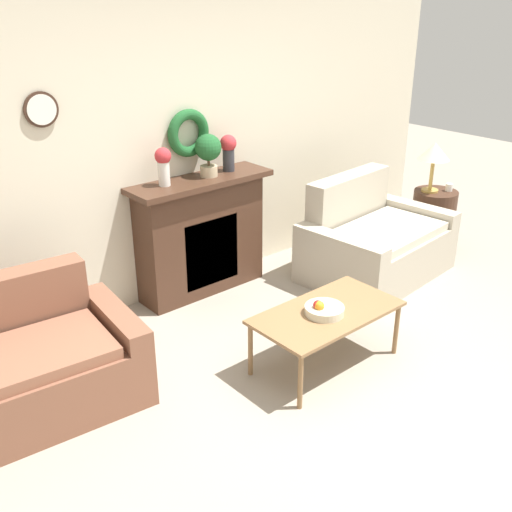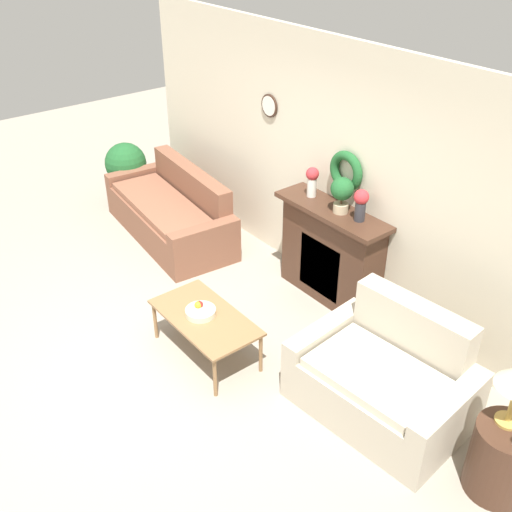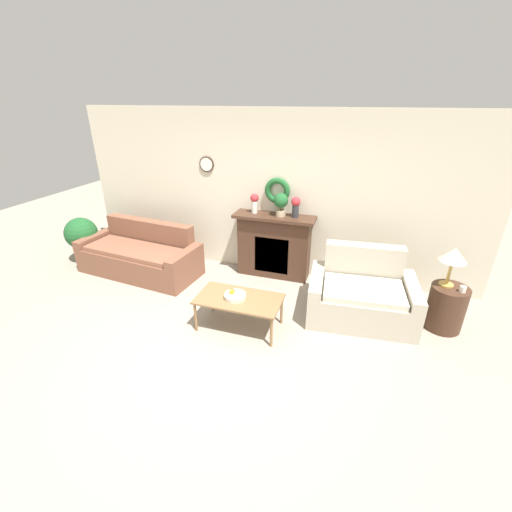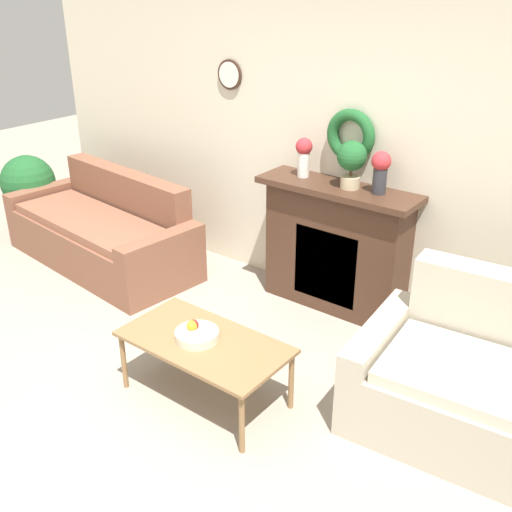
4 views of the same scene
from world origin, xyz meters
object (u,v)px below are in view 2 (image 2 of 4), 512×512
Objects in this scene: potted_plant_floor_by_couch at (126,165)px; couch_left at (172,213)px; loveseat_right at (385,379)px; vase_on_mantel_right at (361,203)px; fireplace at (331,253)px; fruit_bowl at (200,311)px; potted_plant_on_mantel at (342,192)px; side_table_by_loveseat at (501,459)px; vase_on_mantel_left at (312,180)px; coffee_table at (205,320)px.

couch_left is at bearing -2.19° from potted_plant_floor_by_couch.
vase_on_mantel_right is at bearing 139.83° from loveseat_right.
fruit_bowl is (-0.09, -1.61, -0.06)m from fireplace.
couch_left is at bearing -165.59° from potted_plant_on_mantel.
side_table_by_loveseat is 3.16m from vase_on_mantel_left.
vase_on_mantel_left is 0.45m from potted_plant_on_mantel.
fruit_bowl is at bearing -96.72° from potted_plant_on_mantel.
fireplace is 0.80m from vase_on_mantel_right.
vase_on_mantel_right is (0.43, 1.61, 0.79)m from fruit_bowl.
vase_on_mantel_left reaches higher than loveseat_right.
fireplace is 1.60m from coffee_table.
fruit_bowl is 0.47× the size of side_table_by_loveseat.
fruit_bowl is at bearing -162.20° from side_table_by_loveseat.
fireplace is 4.08× the size of vase_on_mantel_right.
fruit_bowl is at bearing -158.03° from loveseat_right.
coffee_table is at bearing 12.94° from fruit_bowl.
side_table_by_loveseat is at bearing 4.07° from couch_left.
coffee_table is 2.98× the size of potted_plant_on_mantel.
loveseat_right is 2.22m from vase_on_mantel_left.
side_table_by_loveseat is at bearing -1.79° from potted_plant_floor_by_couch.
coffee_table is 2.73m from side_table_by_loveseat.
vase_on_mantel_right reaches higher than couch_left.
vase_on_mantel_left is 0.87× the size of potted_plant_on_mantel.
fireplace is 1.58× the size of potted_plant_floor_by_couch.
potted_plant_on_mantel reaches higher than vase_on_mantel_right.
couch_left is 2.38m from fruit_bowl.
couch_left reaches higher than potted_plant_floor_by_couch.
potted_plant_on_mantel is at bearing 145.31° from loveseat_right.
vase_on_mantel_right is at bearing 161.11° from side_table_by_loveseat.
loveseat_right is 1.78m from fruit_bowl.
couch_left is 2.22m from vase_on_mantel_left.
side_table_by_loveseat is 6.09m from potted_plant_floor_by_couch.
fireplace is 1.61m from fruit_bowl.
potted_plant_floor_by_couch is (-3.51, -0.57, -0.01)m from fireplace.
side_table_by_loveseat is 1.65× the size of potted_plant_on_mantel.
couch_left reaches higher than fruit_bowl.
fireplace reaches higher than coffee_table.
fireplace is 2.18× the size of side_table_by_loveseat.
potted_plant_on_mantel reaches higher than coffee_table.
fruit_bowl is 0.89× the size of vase_on_mantel_left.
couch_left is 3.73m from loveseat_right.
couch_left is (-2.24, -0.62, -0.24)m from fireplace.
potted_plant_on_mantel reaches higher than vase_on_mantel_left.
vase_on_mantel_left is at bearing 101.11° from coffee_table.
couch_left is at bearing -166.44° from vase_on_mantel_right.
fruit_bowl is (-1.58, -0.81, 0.17)m from loveseat_right.
potted_plant_floor_by_couch is at bearing -176.44° from couch_left.
vase_on_mantel_left is (-0.35, 0.01, 0.73)m from fireplace.
fireplace is 0.89× the size of loveseat_right.
coffee_table is 3.39× the size of vase_on_mantel_right.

